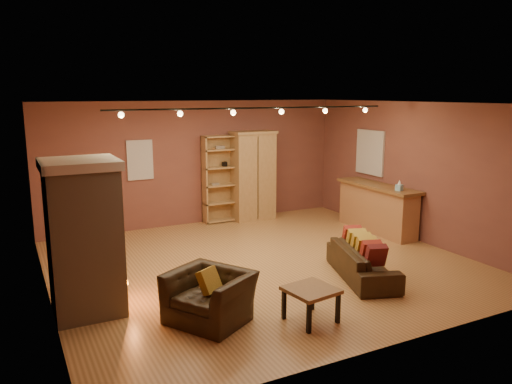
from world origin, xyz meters
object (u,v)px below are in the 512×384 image
armchair (209,288)px  loveseat (363,256)px  armoire (253,175)px  bar_counter (377,208)px  fireplace (85,237)px  coffee_table (311,293)px  bookcase (219,178)px

armchair → loveseat: bearing=65.5°
armoire → bar_counter: (1.90, -2.22, -0.53)m
armchair → fireplace: bearing=-157.9°
armoire → armchair: 5.52m
fireplace → loveseat: size_ratio=1.16×
fireplace → armchair: bearing=-36.9°
fireplace → coffee_table: size_ratio=3.10×
bar_counter → armchair: bearing=-153.8°
armoire → coffee_table: bearing=-108.8°
loveseat → coffee_table: loveseat is taller
loveseat → armchair: (-2.80, -0.32, 0.08)m
fireplace → bookcase: size_ratio=1.05×
coffee_table → loveseat: bearing=30.2°
coffee_table → armchair: bearing=152.5°
bar_counter → armchair: (-4.86, -2.40, -0.08)m
fireplace → bar_counter: bearing=12.3°
armoire → bar_counter: bearing=-49.5°
armoire → loveseat: armoire is taller
bookcase → coffee_table: (-0.99, -5.39, -0.64)m
fireplace → coffee_table: fireplace is taller
bookcase → fireplace: bearing=-133.5°
armoire → armchair: size_ratio=1.72×
bookcase → bar_counter: size_ratio=0.93×
loveseat → armoire: bearing=16.4°
bookcase → coffee_table: bookcase is taller
loveseat → armchair: size_ratio=1.50×
loveseat → armchair: bearing=115.2°
fireplace → coffee_table: bearing=-32.8°
bar_counter → loveseat: bearing=-134.8°
armoire → armchair: bearing=-122.7°
fireplace → bookcase: (3.55, 3.74, -0.03)m
bookcase → armchair: size_ratio=1.65×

